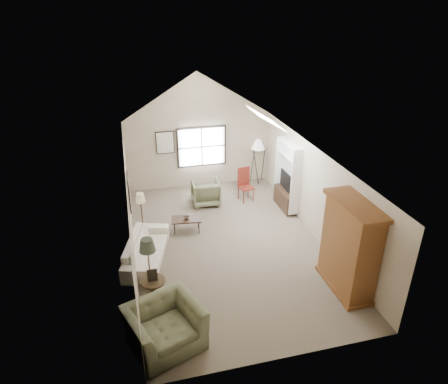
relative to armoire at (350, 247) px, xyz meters
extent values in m
cube|color=brown|center=(-2.18, 2.40, -1.10)|extent=(5.00, 8.00, 0.01)
cube|color=tan|center=(-2.18, 6.40, 0.15)|extent=(5.00, 0.01, 2.50)
cube|color=tan|center=(-2.18, -1.60, 0.15)|extent=(5.00, 0.01, 2.50)
cube|color=tan|center=(-4.68, 2.40, 0.15)|extent=(0.01, 8.00, 2.50)
cube|color=tan|center=(0.32, 2.40, 0.15)|extent=(0.01, 8.00, 2.50)
cube|color=black|center=(-2.08, 6.36, 0.35)|extent=(1.72, 0.08, 1.42)
cube|color=black|center=(-4.65, 2.70, 0.65)|extent=(0.68, 0.04, 0.88)
cube|color=black|center=(-3.33, 6.37, 0.60)|extent=(0.62, 0.04, 0.78)
cube|color=brown|center=(0.00, 0.00, 0.00)|extent=(0.60, 1.50, 2.20)
cube|color=white|center=(0.16, 4.00, 0.05)|extent=(0.32, 1.30, 2.10)
cube|color=#382316|center=(0.14, 4.00, -0.80)|extent=(0.34, 1.18, 0.60)
cube|color=black|center=(0.14, 4.00, -0.18)|extent=(0.05, 0.90, 0.55)
imported|color=beige|center=(-4.38, 2.21, -0.78)|extent=(1.40, 2.32, 0.63)
imported|color=#595E42|center=(-4.24, -0.71, -0.66)|extent=(1.67, 1.57, 0.88)
imported|color=#5F6647|center=(-2.26, 4.92, -0.69)|extent=(0.91, 0.93, 0.82)
cube|color=#322014|center=(-3.16, 3.31, -0.89)|extent=(0.89, 0.57, 0.43)
imported|color=#3C2118|center=(-3.16, 3.31, -0.65)|extent=(0.23, 0.23, 0.05)
cylinder|color=#322514|center=(-4.34, 0.61, -0.83)|extent=(0.67, 0.67, 0.54)
cube|color=maroon|center=(-0.92, 4.81, -0.54)|extent=(0.51, 0.51, 1.12)
camera|label=1|loc=(-4.54, -6.53, 5.00)|focal=32.00mm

